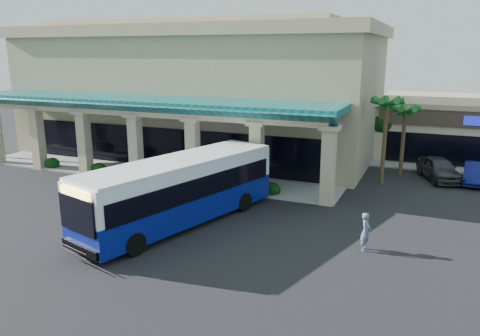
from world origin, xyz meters
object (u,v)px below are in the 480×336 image
at_px(transit_bus, 180,192).
at_px(pedestrian, 366,232).
at_px(car_silver, 439,169).
at_px(car_white, 476,173).

relative_size(transit_bus, pedestrian, 7.02).
height_order(transit_bus, car_silver, transit_bus).
relative_size(car_silver, car_white, 1.11).
xyz_separation_m(transit_bus, pedestrian, (9.49, 0.31, -0.86)).
xyz_separation_m(transit_bus, car_silver, (12.47, 14.78, -0.94)).
relative_size(pedestrian, car_white, 0.41).
bearing_deg(car_silver, transit_bus, -151.32).
height_order(transit_bus, car_white, transit_bus).
bearing_deg(transit_bus, car_white, 61.17).
bearing_deg(transit_bus, pedestrian, 18.14).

